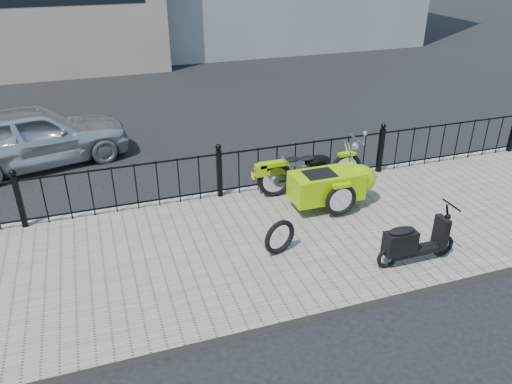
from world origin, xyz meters
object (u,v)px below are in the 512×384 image
object	(u,v)px
spare_tire	(280,237)
sedan_car	(33,136)
motorcycle_sidecar	(332,180)
scooter	(412,243)

from	to	relation	value
spare_tire	sedan_car	xyz separation A→B (m)	(-3.80, 5.22, 0.28)
motorcycle_sidecar	scooter	distance (m)	2.15
scooter	spare_tire	bearing A→B (deg)	153.56
scooter	spare_tire	size ratio (longest dim) A/B	2.33
spare_tire	motorcycle_sidecar	bearing A→B (deg)	39.31
spare_tire	sedan_car	size ratio (longest dim) A/B	0.14
scooter	spare_tire	distance (m)	2.01
motorcycle_sidecar	sedan_car	xyz separation A→B (m)	(-5.31, 3.98, 0.10)
scooter	sedan_car	bearing A→B (deg)	132.50
motorcycle_sidecar	sedan_car	size ratio (longest dim) A/B	0.56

